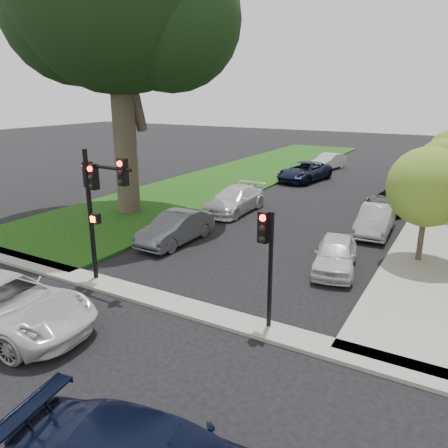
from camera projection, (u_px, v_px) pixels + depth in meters
The scene contains 16 objects.
ground at pixel (136, 335), 12.38m from camera, with size 140.00×140.00×0.00m, color black.
grass_strip at pixel (244, 174), 36.57m from camera, with size 8.00×44.00×0.12m, color black.
sidewalk_cross at pixel (177, 305), 14.02m from camera, with size 60.00×1.00×0.12m, color #A5A194.
small_tree_a at pixel (428, 187), 16.83m from camera, with size 3.12×3.12×4.68m.
small_tree_b at pixel (444, 165), 23.46m from camera, with size 2.87×2.87×4.31m.
traffic_signal_main at pixel (97, 193), 14.90m from camera, with size 2.34×0.60×4.80m.
traffic_signal_secondary at pixel (267, 249), 12.05m from camera, with size 0.47×0.38×3.55m.
car_cross_near at pixel (3, 305), 12.48m from camera, with size 2.61×5.67×1.58m, color silver.
car_parked_0 at pixel (335, 254), 16.76m from camera, with size 1.53×3.80×1.29m, color silver.
car_parked_1 at pixel (376, 220), 21.12m from camera, with size 1.44×4.14×1.37m, color #999BA0.
car_parked_2 at pixel (392, 199), 25.42m from camera, with size 2.12×4.60×1.28m, color #3F4247.
car_parked_3 at pixel (406, 177), 31.47m from camera, with size 1.77×4.40×1.50m, color maroon.
car_parked_5 at pixel (176, 228), 19.82m from camera, with size 1.49×4.28×1.41m, color #3F4247.
car_parked_6 at pixel (235, 200), 24.95m from camera, with size 2.02×4.97×1.44m, color silver.
car_parked_8 at pixel (305, 172), 33.76m from camera, with size 2.46×5.34×1.48m, color black.
car_parked_9 at pixel (328, 161), 38.99m from camera, with size 1.47×4.21×1.39m, color silver.
Camera 1 is at (7.62, -8.23, 6.61)m, focal length 35.00 mm.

